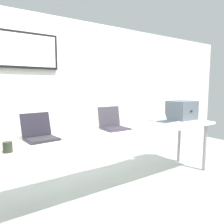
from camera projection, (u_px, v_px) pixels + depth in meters
ground at (100, 196)px, 2.69m from camera, size 8.00×8.00×0.04m
back_wall at (63, 94)px, 3.46m from camera, size 8.00×0.11×2.40m
workbench at (100, 136)px, 2.60m from camera, size 3.80×0.70×0.80m
equipment_box at (182, 110)px, 3.58m from camera, size 0.40×0.38×0.31m
laptop_station_1 at (40, 134)px, 2.24m from camera, size 0.34×0.35×0.27m
laptop_station_2 at (113, 124)px, 2.79m from camera, size 0.33×0.32×0.28m
laptop_station_3 at (163, 118)px, 3.33m from camera, size 0.35×0.36×0.24m
coffee_mug at (8, 147)px, 1.80m from camera, size 0.08×0.08×0.09m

